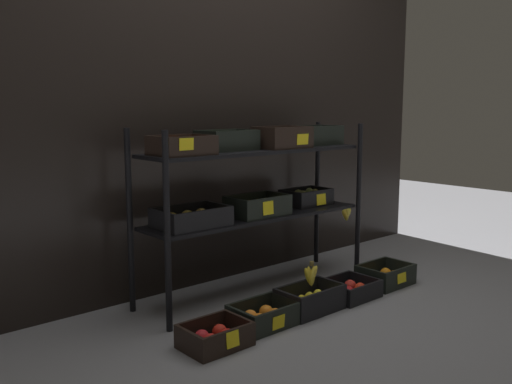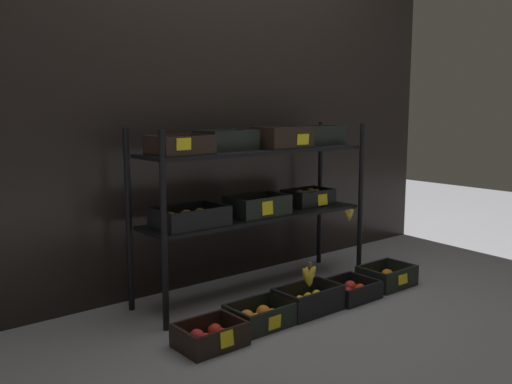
% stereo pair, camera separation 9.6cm
% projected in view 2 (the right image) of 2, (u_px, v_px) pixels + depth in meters
% --- Properties ---
extents(ground_plane, '(10.00, 10.00, 0.00)m').
position_uv_depth(ground_plane, '(256.00, 290.00, 3.40)').
color(ground_plane, gray).
extents(storefront_wall, '(3.86, 0.12, 2.10)m').
position_uv_depth(storefront_wall, '(217.00, 114.00, 3.53)').
color(storefront_wall, black).
rests_on(storefront_wall, ground_plane).
extents(display_rack, '(1.58, 0.40, 0.99)m').
position_uv_depth(display_rack, '(256.00, 180.00, 3.29)').
color(display_rack, black).
rests_on(display_rack, ground_plane).
extents(crate_ground_apple_red, '(0.30, 0.24, 0.11)m').
position_uv_depth(crate_ground_apple_red, '(210.00, 337.00, 2.60)').
color(crate_ground_apple_red, black).
rests_on(crate_ground_apple_red, ground_plane).
extents(crate_ground_orange, '(0.32, 0.24, 0.12)m').
position_uv_depth(crate_ground_orange, '(260.00, 317.00, 2.84)').
color(crate_ground_orange, black).
rests_on(crate_ground_orange, ground_plane).
extents(crate_ground_lemon, '(0.36, 0.22, 0.14)m').
position_uv_depth(crate_ground_lemon, '(308.00, 302.00, 3.04)').
color(crate_ground_lemon, black).
rests_on(crate_ground_lemon, ground_plane).
extents(crate_ground_right_apple_red, '(0.30, 0.26, 0.10)m').
position_uv_depth(crate_ground_right_apple_red, '(349.00, 291.00, 3.25)').
color(crate_ground_right_apple_red, black).
rests_on(crate_ground_right_apple_red, ground_plane).
extents(crate_ground_rightmost_orange, '(0.32, 0.25, 0.13)m').
position_uv_depth(crate_ground_rightmost_orange, '(387.00, 278.00, 3.48)').
color(crate_ground_rightmost_orange, black).
rests_on(crate_ground_rightmost_orange, ground_plane).
extents(banana_bunch_loose, '(0.11, 0.04, 0.14)m').
position_uv_depth(banana_bunch_loose, '(309.00, 276.00, 3.02)').
color(banana_bunch_loose, brown).
rests_on(banana_bunch_loose, crate_ground_lemon).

